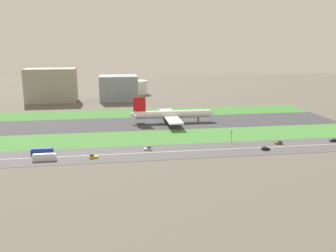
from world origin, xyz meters
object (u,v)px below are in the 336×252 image
at_px(car_5, 334,140).
at_px(traffic_light, 232,136).
at_px(fuel_tank_west, 116,87).
at_px(bus_1, 42,152).
at_px(hangar_building, 119,88).
at_px(car_0, 93,156).
at_px(car_4, 279,143).
at_px(car_3, 148,148).
at_px(airliner, 171,114).
at_px(fuel_tank_centre, 138,87).
at_px(bus_0, 44,157).
at_px(terminal_building, 51,85).
at_px(car_1, 265,148).

xyz_separation_m(car_5, traffic_light, (-62.08, 7.99, 3.37)).
bearing_deg(fuel_tank_west, bus_1, -100.28).
bearing_deg(hangar_building, car_0, -95.03).
distance_m(car_4, traffic_light, 27.97).
xyz_separation_m(car_4, hangar_building, (-90.55, 182.00, 11.96)).
height_order(car_3, car_4, same).
relative_size(airliner, fuel_tank_centre, 3.02).
height_order(hangar_building, fuel_tank_centre, hangar_building).
xyz_separation_m(bus_0, bus_1, (-2.84, 10.00, 0.00)).
relative_size(bus_0, fuel_tank_centre, 0.54).
xyz_separation_m(car_4, bus_1, (-134.58, -0.00, 0.90)).
xyz_separation_m(traffic_light, terminal_building, (-131.21, 174.01, 12.58)).
height_order(car_5, hangar_building, hangar_building).
relative_size(bus_0, fuel_tank_west, 0.64).
height_order(car_0, car_1, same).
height_order(traffic_light, fuel_tank_centre, fuel_tank_centre).
xyz_separation_m(airliner, hangar_building, (-36.61, 114.00, 6.66)).
bearing_deg(bus_0, terminal_building, -82.27).
xyz_separation_m(car_5, bus_0, (-167.23, -10.00, 0.90)).
bearing_deg(bus_0, car_4, -175.66).
relative_size(car_3, terminal_building, 0.09).
relative_size(car_0, fuel_tank_centre, 0.20).
height_order(bus_1, fuel_tank_west, fuel_tank_west).
distance_m(car_0, hangar_building, 193.11).
distance_m(car_0, car_1, 94.56).
bearing_deg(bus_0, airliner, -134.92).
distance_m(car_3, car_1, 65.62).
bearing_deg(car_1, bus_1, -4.70).
xyz_separation_m(car_0, bus_1, (-27.14, 10.00, 0.90)).
bearing_deg(car_3, fuel_tank_centre, 87.26).
xyz_separation_m(airliner, car_5, (89.44, -68.00, -5.31)).
bearing_deg(fuel_tank_centre, car_3, -92.74).
bearing_deg(car_1, car_0, 0.00).
height_order(airliner, car_5, airliner).
distance_m(car_5, bus_1, 170.08).
xyz_separation_m(traffic_light, fuel_tank_centre, (-40.29, 219.01, 3.57)).
xyz_separation_m(car_5, fuel_tank_centre, (-102.37, 227.00, 6.93)).
bearing_deg(fuel_tank_centre, hangar_building, -117.75).
bearing_deg(fuel_tank_west, bus_0, -99.19).
relative_size(traffic_light, fuel_tank_centre, 0.33).
bearing_deg(bus_1, traffic_light, 4.23).
bearing_deg(traffic_light, fuel_tank_west, 106.96).
bearing_deg(car_5, bus_0, -176.58).
bearing_deg(car_4, car_1, -142.16).
xyz_separation_m(car_0, terminal_building, (-50.36, 192.00, 15.94)).
distance_m(airliner, fuel_tank_centre, 159.53).
relative_size(airliner, traffic_light, 9.03).
height_order(car_5, fuel_tank_west, fuel_tank_west).
height_order(car_3, car_1, same).
relative_size(car_5, fuel_tank_centre, 0.20).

